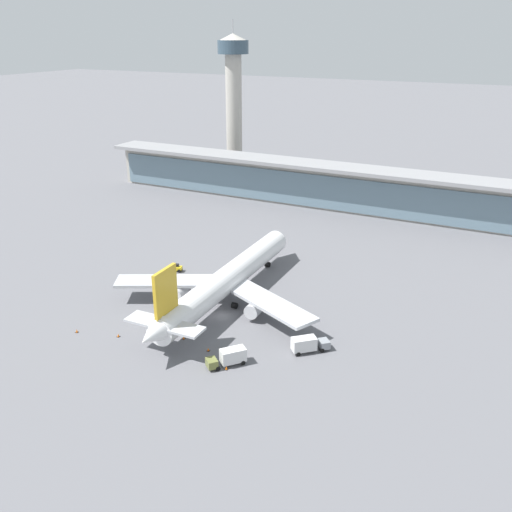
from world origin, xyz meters
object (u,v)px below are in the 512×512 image
Objects in this scene: service_truck_near_nose_olive at (229,357)px; safety_cone_echo at (118,335)px; safety_cone_bravo at (77,331)px; safety_cone_charlie at (184,338)px; airliner_on_stand at (225,281)px; control_tower at (234,94)px; safety_cone_alpha at (226,368)px; safety_cone_delta at (208,350)px; service_truck_under_wing_grey at (308,344)px; service_truck_mid_apron_yellow at (176,268)px.

service_truck_near_nose_olive is 24.73m from safety_cone_echo.
safety_cone_charlie is at bearing 19.71° from safety_cone_bravo.
control_tower reaches higher than airliner_on_stand.
safety_cone_alpha is 7.33m from safety_cone_delta.
airliner_on_stand is 90.52× the size of safety_cone_alpha.
airliner_on_stand reaches higher than service_truck_near_nose_olive.
safety_cone_charlie is (-12.85, 5.55, 0.00)m from safety_cone_alpha.
safety_cone_charlie is (-23.71, -6.65, -1.37)m from service_truck_under_wing_grey.
service_truck_under_wing_grey is 46.71m from safety_cone_bravo.
safety_cone_charlie is at bearing 156.63° from safety_cone_alpha.
control_tower is 86.47× the size of safety_cone_bravo.
airliner_on_stand reaches higher than safety_cone_bravo.
control_tower is 86.47× the size of safety_cone_delta.
service_truck_near_nose_olive is at bearing 101.30° from safety_cone_alpha.
safety_cone_alpha is at bearing -60.23° from airliner_on_stand.
control_tower is at bearing 110.09° from service_truck_mid_apron_yellow.
service_truck_mid_apron_yellow is 33.49m from safety_cone_echo.
service_truck_under_wing_grey is 16.39m from safety_cone_alpha.
control_tower reaches higher than safety_cone_alpha.
safety_cone_echo is (42.41, -126.30, -32.82)m from control_tower.
service_truck_near_nose_olive is at bearing 5.91° from safety_cone_bravo.
safety_cone_echo is (-24.97, 0.47, 0.00)m from safety_cone_alpha.
service_truck_near_nose_olive and service_truck_under_wing_grey have the same top height.
safety_cone_alpha is 1.00× the size of safety_cone_delta.
airliner_on_stand reaches higher than safety_cone_alpha.
airliner_on_stand is at bearing -26.16° from service_truck_mid_apron_yellow.
airliner_on_stand is 22.47m from service_truck_mid_apron_yellow.
airliner_on_stand is 26.82m from service_truck_under_wing_grey.
control_tower reaches higher than safety_cone_delta.
service_truck_mid_apron_yellow is at bearing 126.41° from safety_cone_charlie.
safety_cone_alpha is (13.30, -23.25, -5.00)m from airliner_on_stand.
safety_cone_delta and safety_cone_echo have the same top height.
safety_cone_delta is (-6.18, 3.93, 0.00)m from safety_cone_alpha.
safety_cone_charlie is (54.53, -121.22, -32.82)m from control_tower.
service_truck_near_nose_olive is at bearing 2.52° from safety_cone_echo.
service_truck_near_nose_olive is at bearing -22.04° from safety_cone_delta.
airliner_on_stand is 1.05× the size of control_tower.
service_truck_near_nose_olive is 10.05× the size of safety_cone_alpha.
safety_cone_bravo is 1.00× the size of safety_cone_echo.
service_truck_mid_apron_yellow is 4.59× the size of safety_cone_delta.
control_tower is at bearing 124.33° from service_truck_under_wing_grey.
safety_cone_charlie is at bearing 22.75° from safety_cone_echo.
service_truck_near_nose_olive is 0.12× the size of control_tower.
control_tower is at bearing 108.56° from safety_cone_echo.
safety_cone_echo is (-12.12, -5.08, 0.00)m from safety_cone_charlie.
service_truck_near_nose_olive is at bearing -61.82° from control_tower.
safety_cone_charlie and safety_cone_delta have the same top height.
service_truck_near_nose_olive is 33.54m from safety_cone_bravo.
service_truck_near_nose_olive is at bearing -59.09° from airliner_on_stand.
control_tower is at bearing 117.58° from airliner_on_stand.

